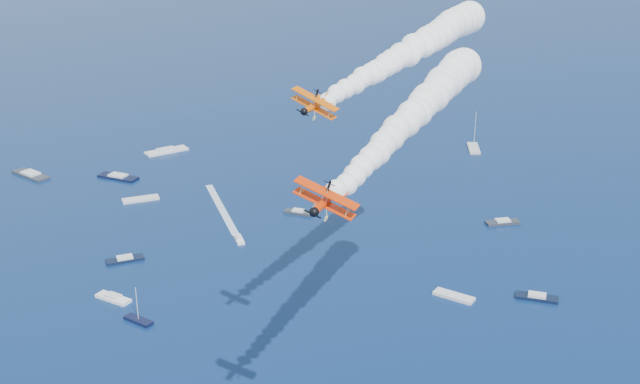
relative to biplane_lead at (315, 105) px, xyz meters
name	(u,v)px	position (x,y,z in m)	size (l,w,h in m)	color
biplane_lead	(315,105)	(0.00, 0.00, 0.00)	(6.52, 7.31, 4.40)	#EE5905
biplane_trail	(326,201)	(-9.05, -21.96, -4.66)	(7.14, 8.00, 4.82)	red
smoke_trail_lead	(408,52)	(24.48, 15.56, 2.20)	(50.09, 34.09, 10.60)	white
smoke_trail_trail	(411,117)	(13.46, -3.68, -2.46)	(46.57, 38.99, 10.60)	white
spectator_boats	(126,213)	(-5.69, 109.49, -57.87)	(225.85, 158.13, 0.70)	silver
boat_wakes	(17,341)	(-40.85, 54.61, -58.19)	(129.53, 131.91, 0.04)	white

